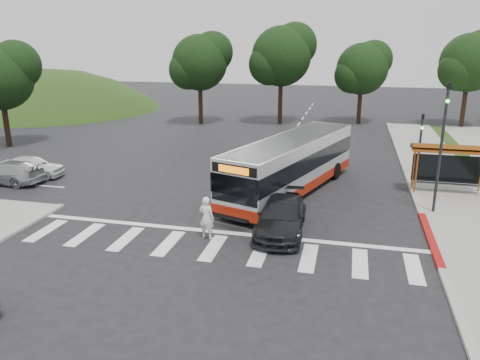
% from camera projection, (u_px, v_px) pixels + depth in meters
% --- Properties ---
extents(ground, '(140.00, 140.00, 0.00)m').
position_uv_depth(ground, '(241.00, 208.00, 24.29)').
color(ground, black).
rests_on(ground, ground).
extents(sidewalk_east, '(4.00, 40.00, 0.12)m').
position_uv_depth(sidewalk_east, '(441.00, 179.00, 29.27)').
color(sidewalk_east, gray).
rests_on(sidewalk_east, ground).
extents(curb_east, '(0.30, 40.00, 0.15)m').
position_uv_depth(curb_east, '(407.00, 176.00, 29.71)').
color(curb_east, '#9E9991').
rests_on(curb_east, ground).
extents(curb_east_red, '(0.32, 6.00, 0.15)m').
position_uv_depth(curb_east_red, '(430.00, 238.00, 20.39)').
color(curb_east_red, maroon).
rests_on(curb_east_red, ground).
extents(hillside_nw, '(44.00, 44.00, 10.00)m').
position_uv_depth(hillside_nw, '(51.00, 109.00, 59.39)').
color(hillside_nw, '#213A12').
rests_on(hillside_nw, ground).
extents(crosswalk_ladder, '(18.00, 2.60, 0.01)m').
position_uv_depth(crosswalk_ladder, '(213.00, 248.00, 19.63)').
color(crosswalk_ladder, silver).
rests_on(crosswalk_ladder, ground).
extents(bus_shelter, '(4.20, 1.60, 2.86)m').
position_uv_depth(bus_shelter, '(451.00, 153.00, 25.96)').
color(bus_shelter, '#9A5019').
rests_on(bus_shelter, sidewalk_east).
extents(traffic_signal_ne_tall, '(0.18, 0.37, 6.50)m').
position_uv_depth(traffic_signal_ne_tall, '(442.00, 138.00, 22.42)').
color(traffic_signal_ne_tall, black).
rests_on(traffic_signal_ne_tall, ground).
extents(traffic_signal_ne_short, '(0.18, 0.37, 4.00)m').
position_uv_depth(traffic_signal_ne_short, '(421.00, 138.00, 29.34)').
color(traffic_signal_ne_short, black).
rests_on(traffic_signal_ne_short, ground).
extents(tree_ne_a, '(6.16, 5.74, 9.30)m').
position_uv_depth(tree_ne_a, '(470.00, 62.00, 45.00)').
color(tree_ne_a, black).
rests_on(tree_ne_a, parking_lot).
extents(tree_north_a, '(6.60, 6.15, 10.17)m').
position_uv_depth(tree_north_a, '(282.00, 55.00, 47.01)').
color(tree_north_a, black).
rests_on(tree_north_a, ground).
extents(tree_north_b, '(5.72, 5.33, 8.43)m').
position_uv_depth(tree_north_b, '(363.00, 68.00, 47.44)').
color(tree_north_b, black).
rests_on(tree_north_b, ground).
extents(tree_north_c, '(6.16, 5.74, 9.30)m').
position_uv_depth(tree_north_c, '(200.00, 62.00, 47.12)').
color(tree_north_c, black).
rests_on(tree_north_c, ground).
extents(tree_west_a, '(5.72, 5.33, 8.43)m').
position_uv_depth(tree_west_a, '(1.00, 76.00, 36.94)').
color(tree_west_a, black).
rests_on(tree_west_a, ground).
extents(transit_bus, '(6.28, 12.25, 3.11)m').
position_uv_depth(transit_bus, '(291.00, 166.00, 26.45)').
color(transit_bus, silver).
rests_on(transit_bus, ground).
extents(pedestrian, '(0.79, 0.61, 1.93)m').
position_uv_depth(pedestrian, '(207.00, 218.00, 20.32)').
color(pedestrian, white).
rests_on(pedestrian, ground).
extents(dark_sedan, '(2.32, 5.20, 1.48)m').
position_uv_depth(dark_sedan, '(281.00, 216.00, 21.12)').
color(dark_sedan, black).
rests_on(dark_sedan, ground).
extents(west_car_white, '(4.13, 1.96, 1.37)m').
position_uv_depth(west_car_white, '(32.00, 167.00, 29.64)').
color(west_car_white, silver).
rests_on(west_car_white, ground).
extents(west_car_silver, '(4.74, 2.09, 1.35)m').
position_uv_depth(west_car_silver, '(7.00, 172.00, 28.35)').
color(west_car_silver, '#A1A3A6').
rests_on(west_car_silver, ground).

